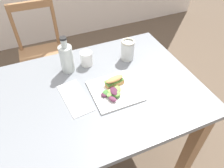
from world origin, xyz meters
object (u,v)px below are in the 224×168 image
object	(u,v)px
chair_wooden_far	(43,54)
plate_lunch	(115,91)
mason_jar_iced_tea	(128,51)
cup_extra_side	(87,58)
bottle_cold_brew	(67,60)
sandwich_half_front	(114,81)
dining_table	(99,106)
fork_on_napkin	(74,95)

from	to	relation	value
chair_wooden_far	plate_lunch	bearing A→B (deg)	-72.69
mason_jar_iced_tea	plate_lunch	bearing A→B (deg)	-128.46
chair_wooden_far	cup_extra_side	xyz separation A→B (m)	(0.23, -0.65, 0.34)
plate_lunch	mason_jar_iced_tea	xyz separation A→B (m)	(0.19, 0.24, 0.05)
mason_jar_iced_tea	bottle_cold_brew	bearing A→B (deg)	174.84
plate_lunch	bottle_cold_brew	size ratio (longest dim) A/B	1.12
plate_lunch	cup_extra_side	size ratio (longest dim) A/B	2.88
sandwich_half_front	dining_table	bearing A→B (deg)	173.34
dining_table	plate_lunch	bearing A→B (deg)	-31.79
bottle_cold_brew	cup_extra_side	distance (m)	0.13
sandwich_half_front	bottle_cold_brew	distance (m)	0.31
dining_table	chair_wooden_far	size ratio (longest dim) A/B	1.30
sandwich_half_front	fork_on_napkin	distance (m)	0.23
plate_lunch	mason_jar_iced_tea	size ratio (longest dim) A/B	1.93
dining_table	mason_jar_iced_tea	distance (m)	0.39
dining_table	bottle_cold_brew	distance (m)	0.33
plate_lunch	bottle_cold_brew	xyz separation A→B (m)	(-0.19, 0.28, 0.07)
plate_lunch	mason_jar_iced_tea	bearing A→B (deg)	51.54
mason_jar_iced_tea	dining_table	bearing A→B (deg)	-145.01
plate_lunch	bottle_cold_brew	distance (m)	0.34
chair_wooden_far	bottle_cold_brew	distance (m)	0.76
bottle_cold_brew	cup_extra_side	size ratio (longest dim) A/B	2.58
chair_wooden_far	cup_extra_side	distance (m)	0.76
plate_lunch	cup_extra_side	xyz separation A→B (m)	(-0.06, 0.29, 0.04)
plate_lunch	sandwich_half_front	size ratio (longest dim) A/B	2.24
sandwich_half_front	bottle_cold_brew	bearing A→B (deg)	130.25
plate_lunch	chair_wooden_far	bearing A→B (deg)	107.31
chair_wooden_far	sandwich_half_front	world-z (taller)	chair_wooden_far
sandwich_half_front	mason_jar_iced_tea	size ratio (longest dim) A/B	0.86
bottle_cold_brew	mason_jar_iced_tea	xyz separation A→B (m)	(0.38, -0.03, -0.02)
mason_jar_iced_tea	cup_extra_side	xyz separation A→B (m)	(-0.26, 0.04, -0.02)
chair_wooden_far	bottle_cold_brew	size ratio (longest dim) A/B	3.83
sandwich_half_front	bottle_cold_brew	xyz separation A→B (m)	(-0.20, 0.24, 0.04)
plate_lunch	dining_table	bearing A→B (deg)	148.21
plate_lunch	sandwich_half_front	xyz separation A→B (m)	(0.01, 0.04, 0.03)
fork_on_napkin	mason_jar_iced_tea	distance (m)	0.45
chair_wooden_far	plate_lunch	distance (m)	1.02
dining_table	chair_wooden_far	bearing A→B (deg)	103.36
fork_on_napkin	mason_jar_iced_tea	size ratio (longest dim) A/B	1.42
sandwich_half_front	mason_jar_iced_tea	distance (m)	0.27
bottle_cold_brew	dining_table	bearing A→B (deg)	-65.09
sandwich_half_front	cup_extra_side	size ratio (longest dim) A/B	1.29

